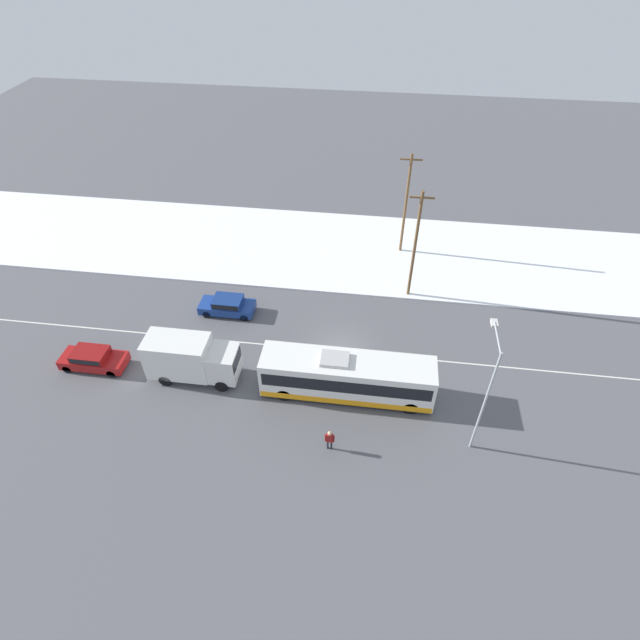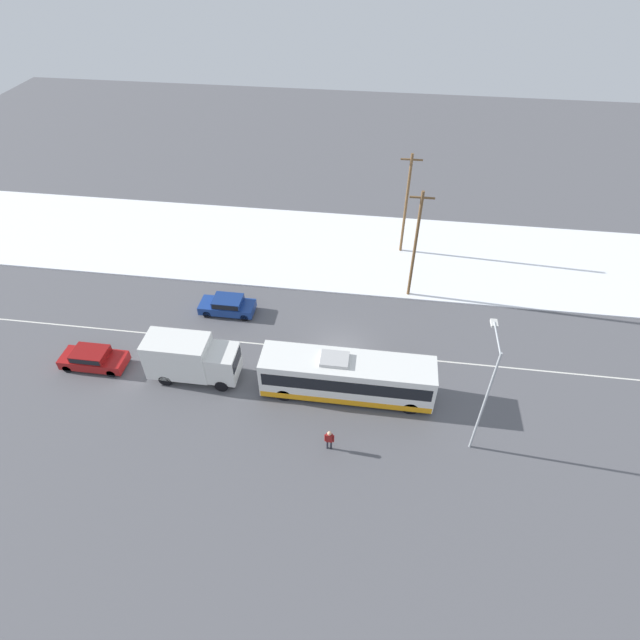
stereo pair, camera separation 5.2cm
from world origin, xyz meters
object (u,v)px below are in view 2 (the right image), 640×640
(box_truck, at_px, (190,358))
(streetlamp, at_px, (487,385))
(pedestrian_at_stop, at_px, (329,438))
(utility_pole_snowlot, at_px, (406,204))
(parked_car_near_truck, at_px, (93,358))
(utility_pole_roadside, at_px, (415,245))
(sedan_car, at_px, (228,305))
(city_bus, at_px, (347,377))

(box_truck, distance_m, streetlamp, 18.93)
(pedestrian_at_stop, xyz_separation_m, utility_pole_snowlot, (3.96, 22.12, 3.85))
(parked_car_near_truck, distance_m, utility_pole_roadside, 24.88)
(box_truck, xyz_separation_m, utility_pole_snowlot, (13.94, 17.51, 3.07))
(box_truck, distance_m, pedestrian_at_stop, 11.02)
(box_truck, relative_size, sedan_car, 1.43)
(streetlamp, bearing_deg, pedestrian_at_stop, -167.93)
(sedan_car, xyz_separation_m, parked_car_near_truck, (-7.76, -6.93, 0.02))
(city_bus, bearing_deg, utility_pole_roadside, 69.91)
(city_bus, distance_m, box_truck, 10.58)
(sedan_car, distance_m, utility_pole_roadside, 15.30)
(streetlamp, xyz_separation_m, utility_pole_roadside, (-3.77, 13.86, -0.20))
(parked_car_near_truck, bearing_deg, utility_pole_roadside, 26.86)
(box_truck, distance_m, utility_pole_roadside, 18.62)
(box_truck, xyz_separation_m, parked_car_near_truck, (-7.24, -0.03, -0.99))
(sedan_car, height_order, streetlamp, streetlamp)
(sedan_car, distance_m, streetlamp, 20.81)
(box_truck, relative_size, utility_pole_roadside, 0.66)
(box_truck, height_order, parked_car_near_truck, box_truck)
(city_bus, height_order, sedan_car, city_bus)
(sedan_car, bearing_deg, utility_pole_snowlot, -141.65)
(parked_car_near_truck, distance_m, streetlamp, 26.17)
(parked_car_near_truck, xyz_separation_m, utility_pole_roadside, (21.90, 11.09, 4.08))
(utility_pole_roadside, bearing_deg, utility_pole_snowlot, 96.41)
(sedan_car, xyz_separation_m, utility_pole_roadside, (14.14, 4.16, 4.09))
(parked_car_near_truck, distance_m, utility_pole_snowlot, 27.80)
(city_bus, relative_size, box_truck, 1.83)
(city_bus, bearing_deg, streetlamp, -19.03)
(utility_pole_roadside, bearing_deg, streetlamp, -74.81)
(pedestrian_at_stop, bearing_deg, parked_car_near_truck, 165.10)
(pedestrian_at_stop, height_order, utility_pole_roadside, utility_pole_roadside)
(streetlamp, distance_m, utility_pole_snowlot, 20.80)
(city_bus, xyz_separation_m, streetlamp, (7.85, -2.71, 3.50))
(utility_pole_snowlot, bearing_deg, box_truck, -128.52)
(city_bus, distance_m, sedan_car, 12.28)
(sedan_car, relative_size, parked_car_near_truck, 0.95)
(sedan_car, bearing_deg, box_truck, 85.65)
(city_bus, xyz_separation_m, utility_pole_roadside, (4.08, 11.16, 3.30))
(box_truck, xyz_separation_m, sedan_car, (0.52, 6.90, -1.01))
(pedestrian_at_stop, distance_m, utility_pole_roadside, 16.81)
(sedan_car, relative_size, pedestrian_at_stop, 2.62)
(pedestrian_at_stop, bearing_deg, utility_pole_snowlot, 79.85)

